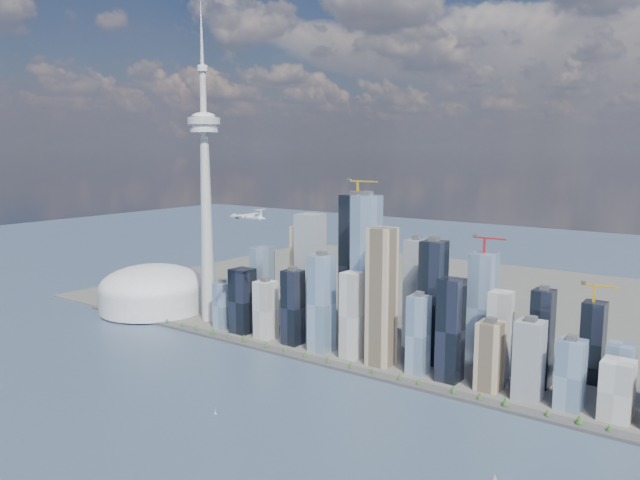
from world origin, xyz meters
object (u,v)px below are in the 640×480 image
Objects in this scene: dome_stadium at (153,291)px; sailboat_west at (216,412)px; sailboat_east at (495,480)px; airplane at (248,217)px; needle_tower at (206,190)px.

sailboat_west is (433.58, -263.92, -36.77)m from dome_stadium.
dome_stadium reaches higher than sailboat_east.
needle_tower is at bearing 154.85° from airplane.
sailboat_east is at bearing -17.85° from airplane.
needle_tower is 464.31m from sailboat_west.
airplane is at bearing 140.59° from sailboat_west.
sailboat_west is (118.06, -189.58, -206.21)m from airplane.
sailboat_west is at bearing -57.57° from airplane.
needle_tower reaches higher than dome_stadium.
airplane is at bearing 168.09° from sailboat_east.
dome_stadium is 19.17× the size of sailboat_east.
needle_tower is at bearing 4.09° from dome_stadium.
needle_tower is 52.76× the size of sailboat_east.
sailboat_west is (293.58, -273.92, -233.17)m from needle_tower.
needle_tower is 696.07m from sailboat_east.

